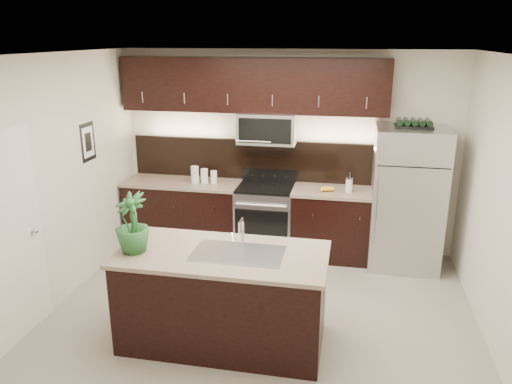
# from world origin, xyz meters

# --- Properties ---
(ground) EXTENTS (4.50, 4.50, 0.00)m
(ground) POSITION_xyz_m (0.00, 0.00, 0.00)
(ground) COLOR gray
(ground) RESTS_ON ground
(room_walls) EXTENTS (4.52, 4.02, 2.71)m
(room_walls) POSITION_xyz_m (-0.11, -0.04, 1.70)
(room_walls) COLOR beige
(room_walls) RESTS_ON ground
(counter_run) EXTENTS (3.51, 0.65, 0.94)m
(counter_run) POSITION_xyz_m (-0.46, 1.69, 0.47)
(counter_run) COLOR black
(counter_run) RESTS_ON ground
(upper_fixtures) EXTENTS (3.49, 0.40, 1.66)m
(upper_fixtures) POSITION_xyz_m (-0.43, 1.84, 2.14)
(upper_fixtures) COLOR black
(upper_fixtures) RESTS_ON counter_run
(island) EXTENTS (1.96, 0.96, 0.94)m
(island) POSITION_xyz_m (-0.27, -0.49, 0.47)
(island) COLOR black
(island) RESTS_ON ground
(sink_faucet) EXTENTS (0.84, 0.50, 0.28)m
(sink_faucet) POSITION_xyz_m (-0.12, -0.48, 0.96)
(sink_faucet) COLOR silver
(sink_faucet) RESTS_ON island
(refrigerator) EXTENTS (0.87, 0.78, 1.80)m
(refrigerator) POSITION_xyz_m (1.57, 1.63, 0.90)
(refrigerator) COLOR #B2B2B7
(refrigerator) RESTS_ON ground
(wine_rack) EXTENTS (0.45, 0.28, 0.10)m
(wine_rack) POSITION_xyz_m (1.57, 1.63, 1.85)
(wine_rack) COLOR black
(wine_rack) RESTS_ON refrigerator
(plant) EXTENTS (0.42, 0.42, 0.56)m
(plant) POSITION_xyz_m (-1.09, -0.62, 1.22)
(plant) COLOR #215426
(plant) RESTS_ON island
(canisters) EXTENTS (0.34, 0.17, 0.24)m
(canisters) POSITION_xyz_m (-1.12, 1.67, 1.04)
(canisters) COLOR silver
(canisters) RESTS_ON counter_run
(french_press) EXTENTS (0.09, 0.09, 0.26)m
(french_press) POSITION_xyz_m (0.85, 1.64, 1.04)
(french_press) COLOR silver
(french_press) RESTS_ON counter_run
(bananas) EXTENTS (0.24, 0.21, 0.06)m
(bananas) POSITION_xyz_m (0.52, 1.61, 0.97)
(bananas) COLOR gold
(bananas) RESTS_ON counter_run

